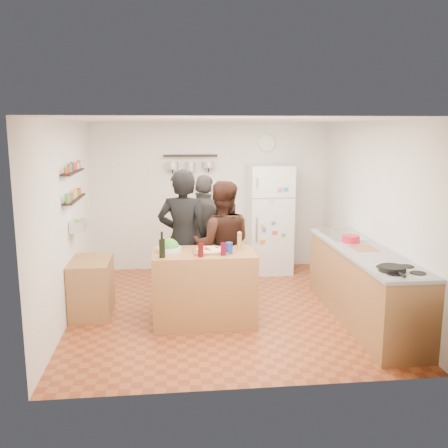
{
  "coord_description": "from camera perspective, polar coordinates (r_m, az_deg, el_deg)",
  "views": [
    {
      "loc": [
        -0.71,
        -6.34,
        2.39
      ],
      "look_at": [
        0.0,
        0.1,
        1.15
      ],
      "focal_mm": 40.0,
      "sensor_mm": 36.0,
      "label": 1
    }
  ],
  "objects": [
    {
      "name": "salt_canister",
      "position": [
        6.01,
        0.59,
        -2.75
      ],
      "size": [
        0.08,
        0.08,
        0.14
      ],
      "primitive_type": "cylinder",
      "color": "navy",
      "rests_on": "prep_island"
    },
    {
      "name": "room_shell",
      "position": [
        6.86,
        -0.27,
        1.27
      ],
      "size": [
        4.2,
        4.2,
        4.2
      ],
      "color": "brown",
      "rests_on": "ground"
    },
    {
      "name": "cutting_board",
      "position": [
        6.49,
        15.72,
        -2.77
      ],
      "size": [
        0.3,
        0.4,
        0.02
      ],
      "primitive_type": "cube",
      "color": "#985837",
      "rests_on": "counter_run"
    },
    {
      "name": "wall_clock",
      "position": [
        8.59,
        4.91,
        9.2
      ],
      "size": [
        0.3,
        0.03,
        0.3
      ],
      "primitive_type": "cylinder",
      "rotation": [
        1.57,
        0.0,
        0.0
      ],
      "color": "silver",
      "rests_on": "back_wall"
    },
    {
      "name": "red_bowl",
      "position": [
        6.76,
        14.3,
        -1.66
      ],
      "size": [
        0.23,
        0.23,
        0.09
      ],
      "primitive_type": "cylinder",
      "color": "red",
      "rests_on": "counter_run"
    },
    {
      "name": "counter_run",
      "position": [
        6.57,
        15.67,
        -6.77
      ],
      "size": [
        0.63,
        2.63,
        0.9
      ],
      "primitive_type": "cube",
      "color": "#9E7042",
      "rests_on": "floor"
    },
    {
      "name": "pepper_mill",
      "position": [
        6.19,
        1.78,
        -2.13
      ],
      "size": [
        0.06,
        0.06,
        0.19
      ],
      "primitive_type": "cylinder",
      "color": "olive",
      "rests_on": "prep_island"
    },
    {
      "name": "skillet",
      "position": [
        5.54,
        18.67,
        -4.85
      ],
      "size": [
        0.28,
        0.28,
        0.05
      ],
      "primitive_type": "cylinder",
      "color": "black",
      "rests_on": "stove_top"
    },
    {
      "name": "person_back",
      "position": [
        7.21,
        -2.15,
        -1.31
      ],
      "size": [
        1.11,
        0.79,
        1.75
      ],
      "primitive_type": "imported",
      "rotation": [
        0.0,
        0.0,
        2.74
      ],
      "color": "#2E2B29",
      "rests_on": "floor"
    },
    {
      "name": "side_table",
      "position": [
        6.75,
        -14.87,
        -6.99
      ],
      "size": [
        0.5,
        0.8,
        0.73
      ],
      "primitive_type": "cube",
      "color": "olive",
      "rests_on": "floor"
    },
    {
      "name": "spice_shelf_upper",
      "position": [
        6.67,
        -16.89,
        5.73
      ],
      "size": [
        0.12,
        1.0,
        0.02
      ],
      "primitive_type": "cube",
      "color": "black",
      "rests_on": "left_wall"
    },
    {
      "name": "fridge",
      "position": [
        8.39,
        5.21,
        0.57
      ],
      "size": [
        0.7,
        0.68,
        1.8
      ],
      "primitive_type": "cube",
      "color": "white",
      "rests_on": "floor"
    },
    {
      "name": "stove_top",
      "position": [
        5.61,
        19.51,
        -5.12
      ],
      "size": [
        0.6,
        0.62,
        0.02
      ],
      "primitive_type": "cube",
      "color": "white",
      "rests_on": "counter_run"
    },
    {
      "name": "spice_shelf_lower",
      "position": [
        6.71,
        -16.72,
        2.75
      ],
      "size": [
        0.12,
        1.0,
        0.02
      ],
      "primitive_type": "cube",
      "color": "black",
      "rests_on": "left_wall"
    },
    {
      "name": "pizza",
      "position": [
        6.1,
        -1.58,
        -2.95
      ],
      "size": [
        0.34,
        0.34,
        0.02
      ],
      "primitive_type": "cylinder",
      "color": "beige",
      "rests_on": "pizza_board"
    },
    {
      "name": "wine_glass_near",
      "position": [
        5.86,
        -2.68,
        -2.98
      ],
      "size": [
        0.07,
        0.07,
        0.16
      ],
      "primitive_type": "cylinder",
      "color": "#52070B",
      "rests_on": "prep_island"
    },
    {
      "name": "prep_island",
      "position": [
        6.24,
        -2.31,
        -7.24
      ],
      "size": [
        1.25,
        0.72,
        0.91
      ],
      "primitive_type": "cube",
      "color": "#915C35",
      "rests_on": "floor"
    },
    {
      "name": "pizza_board",
      "position": [
        6.1,
        -1.58,
        -3.12
      ],
      "size": [
        0.42,
        0.34,
        0.02
      ],
      "primitive_type": "cube",
      "color": "brown",
      "rests_on": "prep_island"
    },
    {
      "name": "pot_rack",
      "position": [
        8.36,
        -3.86,
        7.8
      ],
      "size": [
        0.9,
        0.04,
        0.04
      ],
      "primitive_type": "cube",
      "color": "black",
      "rests_on": "back_wall"
    },
    {
      "name": "sink",
      "position": [
        7.22,
        13.36,
        -1.25
      ],
      "size": [
        0.5,
        0.8,
        0.03
      ],
      "primitive_type": "cube",
      "color": "silver",
      "rests_on": "counter_run"
    },
    {
      "name": "produce_basket",
      "position": [
        6.76,
        -16.31,
        -0.18
      ],
      "size": [
        0.18,
        0.35,
        0.14
      ],
      "primitive_type": "cube",
      "color": "silver",
      "rests_on": "left_wall"
    },
    {
      "name": "wine_glass_far",
      "position": [
        5.92,
        -0.09,
        -2.89
      ],
      "size": [
        0.06,
        0.06,
        0.15
      ],
      "primitive_type": "cylinder",
      "color": "#51061A",
      "rests_on": "prep_island"
    },
    {
      "name": "wine_bottle",
      "position": [
        5.86,
        -7.09,
        -2.78
      ],
      "size": [
        0.07,
        0.07,
        0.22
      ],
      "primitive_type": "cylinder",
      "color": "black",
      "rests_on": "prep_island"
    },
    {
      "name": "salad_bowl",
      "position": [
        6.14,
        -6.3,
        -2.89
      ],
      "size": [
        0.3,
        0.3,
        0.06
      ],
      "primitive_type": "cylinder",
      "color": "silver",
      "rests_on": "prep_island"
    },
    {
      "name": "person_left",
      "position": [
        6.65,
        -4.66,
        -1.78
      ],
      "size": [
        0.76,
        0.57,
        1.88
      ],
      "primitive_type": "imported",
      "rotation": [
        0.0,
        0.0,
        2.95
      ],
      "color": "black",
      "rests_on": "floor"
    },
    {
      "name": "person_center",
      "position": [
        6.64,
        -0.27,
        -2.46
      ],
      "size": [
        0.89,
        0.73,
        1.73
      ],
      "primitive_type": "imported",
      "rotation": [
        0.0,
        0.0,
        3.05
      ],
      "color": "black",
      "rests_on": "floor"
    }
  ]
}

